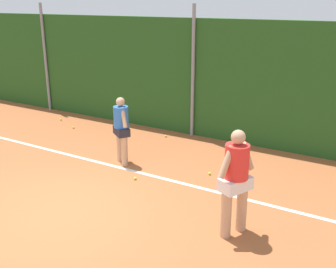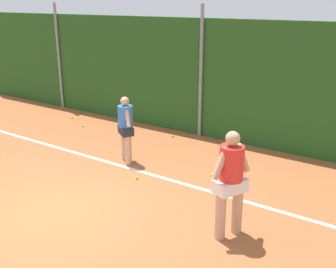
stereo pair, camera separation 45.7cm
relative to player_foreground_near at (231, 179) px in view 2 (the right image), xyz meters
name	(u,v)px [view 2 (the right image)]	position (x,y,z in m)	size (l,w,h in m)	color
ground_plane	(118,179)	(-3.02, 0.65, -1.04)	(31.00, 31.00, 0.00)	#A85B33
hedge_fence_backdrop	(204,79)	(-3.02, 4.47, 0.62)	(20.15, 0.25, 3.33)	#23511E
fence_post_left	(59,57)	(-8.83, 4.29, 0.81)	(0.10, 0.10, 3.71)	gray
fence_post_center	(201,73)	(-3.02, 4.29, 0.81)	(0.10, 0.10, 3.71)	gray
court_baseline_paint	(135,170)	(-3.02, 1.27, -1.04)	(14.72, 0.10, 0.01)	white
player_foreground_near	(231,179)	(0.00, 0.00, 0.00)	(0.51, 0.72, 1.85)	tan
player_midcourt	(126,126)	(-3.51, 1.56, -0.12)	(0.59, 0.50, 1.64)	tan
tennis_ball_0	(173,136)	(-3.59, 3.75, -1.01)	(0.07, 0.07, 0.07)	#CCDB33
tennis_ball_2	(137,178)	(-2.67, 0.89, -1.01)	(0.07, 0.07, 0.07)	#CCDB33
tennis_ball_3	(83,126)	(-6.48, 2.99, -1.01)	(0.07, 0.07, 0.07)	#CCDB33
tennis_ball_6	(212,175)	(-1.36, 1.98, -1.01)	(0.07, 0.07, 0.07)	#CCDB33
tennis_ball_7	(72,118)	(-7.46, 3.44, -1.01)	(0.07, 0.07, 0.07)	#CCDB33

